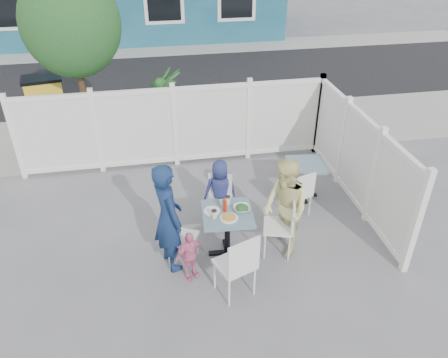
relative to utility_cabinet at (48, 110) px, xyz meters
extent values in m
plane|color=slate|center=(2.49, -4.00, -0.68)|extent=(80.00, 80.00, 0.00)
cube|color=gray|center=(2.49, -0.20, -0.67)|extent=(24.00, 2.60, 0.01)
cube|color=black|center=(2.49, 3.50, -0.67)|extent=(24.00, 5.00, 0.01)
cube|color=gray|center=(2.49, 6.60, -0.67)|extent=(24.00, 1.60, 0.01)
cube|color=black|center=(-0.51, 7.02, 0.92)|extent=(1.20, 0.04, 1.40)
cube|color=black|center=(3.49, 7.02, 0.92)|extent=(1.20, 0.04, 1.40)
cube|color=white|center=(2.59, -1.60, 0.14)|extent=(5.80, 0.04, 1.40)
cube|color=white|center=(2.59, -1.60, 0.88)|extent=(5.86, 0.08, 0.08)
cube|color=white|center=(2.59, -1.60, -0.62)|extent=(5.86, 0.08, 0.12)
cube|color=white|center=(5.49, -3.40, 0.14)|extent=(0.04, 3.60, 1.40)
cube|color=white|center=(5.49, -3.40, 0.88)|extent=(0.08, 3.66, 0.08)
cube|color=white|center=(5.49, -3.40, -0.62)|extent=(0.08, 3.66, 0.12)
cylinder|color=#382316|center=(0.89, -0.70, 0.52)|extent=(0.12, 0.12, 2.40)
ellipsoid|color=#174520|center=(0.89, -0.70, 1.92)|extent=(1.80, 1.62, 1.98)
cube|color=gold|center=(0.00, 0.00, 0.00)|extent=(0.81, 0.64, 1.35)
imported|color=#174520|center=(2.44, -0.90, 0.17)|extent=(1.09, 1.09, 1.70)
imported|color=#174520|center=(3.72, -1.00, 0.06)|extent=(1.55, 1.42, 1.47)
cube|color=#436475|center=(3.08, -4.41, 0.06)|extent=(0.76, 0.76, 0.04)
cylinder|color=black|center=(3.08, -4.41, -0.31)|extent=(0.08, 0.08, 0.69)
cube|color=black|center=(3.08, -4.41, -0.66)|extent=(0.56, 0.12, 0.04)
cube|color=black|center=(3.08, -4.41, -0.66)|extent=(0.12, 0.56, 0.04)
cube|color=#436475|center=(4.70, -3.16, -0.03)|extent=(0.71, 0.71, 0.04)
cylinder|color=black|center=(4.70, -3.16, -0.35)|extent=(0.07, 0.07, 0.61)
cube|color=black|center=(4.70, -3.16, -0.66)|extent=(0.50, 0.14, 0.04)
cube|color=black|center=(4.70, -3.16, -0.66)|extent=(0.14, 0.50, 0.04)
cube|color=white|center=(2.44, -4.44, -0.26)|extent=(0.50, 0.51, 0.04)
cube|color=white|center=(2.27, -4.37, -0.02)|extent=(0.19, 0.37, 0.42)
cylinder|color=white|center=(2.65, -4.36, -0.47)|extent=(0.02, 0.02, 0.42)
cylinder|color=white|center=(2.51, -4.66, -0.47)|extent=(0.02, 0.02, 0.42)
cylinder|color=white|center=(2.36, -4.22, -0.47)|extent=(0.02, 0.02, 0.42)
cylinder|color=white|center=(2.22, -4.53, -0.47)|extent=(0.02, 0.02, 0.42)
cube|color=white|center=(3.82, -4.48, -0.21)|extent=(0.52, 0.53, 0.04)
cube|color=white|center=(4.00, -4.53, 0.04)|extent=(0.15, 0.42, 0.46)
cylinder|color=white|center=(3.60, -4.61, -0.44)|extent=(0.02, 0.02, 0.46)
cylinder|color=white|center=(3.70, -4.25, -0.44)|extent=(0.02, 0.02, 0.46)
cylinder|color=white|center=(3.93, -4.71, -0.44)|extent=(0.02, 0.02, 0.46)
cylinder|color=white|center=(4.04, -4.35, -0.44)|extent=(0.02, 0.02, 0.46)
cube|color=white|center=(3.08, -3.65, -0.27)|extent=(0.47, 0.46, 0.04)
cube|color=white|center=(3.14, -3.49, -0.05)|extent=(0.37, 0.14, 0.41)
cylinder|color=white|center=(3.19, -3.85, -0.47)|extent=(0.02, 0.02, 0.41)
cylinder|color=white|center=(2.88, -3.75, -0.47)|extent=(0.02, 0.02, 0.41)
cylinder|color=white|center=(3.29, -3.56, -0.47)|extent=(0.02, 0.02, 0.41)
cylinder|color=white|center=(2.98, -3.46, -0.47)|extent=(0.02, 0.02, 0.41)
cube|color=white|center=(3.04, -5.16, -0.19)|extent=(0.58, 0.57, 0.04)
cube|color=white|center=(3.11, -5.35, 0.08)|extent=(0.44, 0.19, 0.49)
cylinder|color=white|center=(2.79, -5.06, -0.43)|extent=(0.03, 0.03, 0.49)
cylinder|color=white|center=(3.15, -4.92, -0.43)|extent=(0.03, 0.03, 0.49)
cylinder|color=white|center=(2.92, -5.40, -0.43)|extent=(0.03, 0.03, 0.49)
cylinder|color=white|center=(3.28, -5.26, -0.43)|extent=(0.03, 0.03, 0.49)
cube|color=white|center=(4.40, -3.63, -0.26)|extent=(0.48, 0.46, 0.04)
cube|color=white|center=(4.45, -3.80, -0.03)|extent=(0.38, 0.14, 0.41)
cylinder|color=white|center=(4.19, -3.53, -0.47)|extent=(0.02, 0.02, 0.41)
cylinder|color=white|center=(4.51, -3.43, -0.47)|extent=(0.02, 0.02, 0.41)
cylinder|color=white|center=(4.28, -3.83, -0.47)|extent=(0.02, 0.02, 0.41)
cylinder|color=white|center=(4.60, -3.73, -0.47)|extent=(0.02, 0.02, 0.41)
imported|color=navy|center=(2.25, -4.46, 0.15)|extent=(0.57, 0.70, 1.65)
imported|color=#E3D74A|center=(3.91, -4.46, 0.08)|extent=(0.72, 0.85, 1.52)
imported|color=navy|center=(3.14, -3.50, -0.15)|extent=(0.53, 0.35, 1.06)
imported|color=pink|center=(2.49, -4.78, -0.29)|extent=(0.49, 0.37, 0.77)
cylinder|color=white|center=(3.08, -4.54, 0.08)|extent=(0.25, 0.25, 0.02)
cylinder|color=white|center=(2.87, -4.34, 0.08)|extent=(0.23, 0.23, 0.02)
imported|color=white|center=(3.29, -4.38, 0.10)|extent=(0.23, 0.23, 0.06)
cylinder|color=beige|center=(2.88, -4.48, 0.13)|extent=(0.07, 0.07, 0.11)
cylinder|color=beige|center=(3.12, -4.18, 0.13)|extent=(0.08, 0.08, 0.11)
cylinder|color=#B41A09|center=(3.05, -4.35, 0.16)|extent=(0.05, 0.05, 0.17)
cylinder|color=white|center=(3.02, -4.18, 0.11)|extent=(0.03, 0.03, 0.08)
cylinder|color=black|center=(3.02, -4.14, 0.11)|extent=(0.03, 0.03, 0.06)
camera|label=1|loc=(2.15, -9.25, 3.75)|focal=35.00mm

